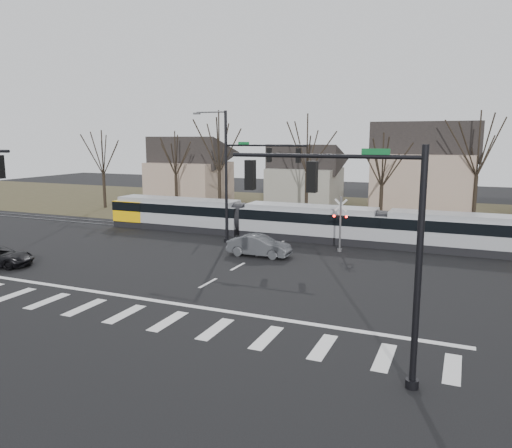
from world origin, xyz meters
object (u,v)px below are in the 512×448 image
at_px(suv, 0,257).
at_px(sedan, 259,246).
at_px(tram, 308,221).
at_px(rail_crossing_signal, 340,226).

bearing_deg(suv, sedan, -71.29).
relative_size(tram, suv, 7.88).
height_order(sedan, suv, sedan).
relative_size(suv, rail_crossing_signal, 1.17).
bearing_deg(tram, sedan, -102.24).
height_order(tram, suv, tram).
height_order(sedan, rail_crossing_signal, rail_crossing_signal).
xyz_separation_m(sedan, rail_crossing_signal, (4.86, 3.58, 1.15)).
bearing_deg(rail_crossing_signal, sedan, -143.61).
bearing_deg(suv, rail_crossing_signal, -70.20).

